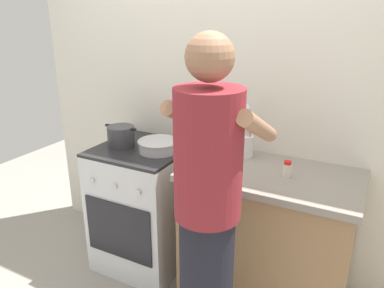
# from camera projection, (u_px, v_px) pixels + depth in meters

# --- Properties ---
(ground) EXTENTS (6.00, 6.00, 0.00)m
(ground) POSITION_uv_depth(u_px,v_px,m) (177.00, 286.00, 2.53)
(ground) COLOR gray
(back_wall) EXTENTS (3.20, 0.10, 2.50)m
(back_wall) POSITION_uv_depth(u_px,v_px,m) (239.00, 95.00, 2.45)
(back_wall) COLOR silver
(back_wall) RESTS_ON ground
(countertop) EXTENTS (1.00, 0.60, 0.90)m
(countertop) POSITION_uv_depth(u_px,v_px,m) (267.00, 239.00, 2.27)
(countertop) COLOR #99724C
(countertop) RESTS_ON ground
(stove_range) EXTENTS (0.60, 0.62, 0.90)m
(stove_range) POSITION_uv_depth(u_px,v_px,m) (144.00, 206.00, 2.66)
(stove_range) COLOR silver
(stove_range) RESTS_ON ground
(pot) EXTENTS (0.25, 0.18, 0.14)m
(pot) POSITION_uv_depth(u_px,v_px,m) (121.00, 136.00, 2.52)
(pot) COLOR #38383D
(pot) RESTS_ON stove_range
(mixing_bowl) EXTENTS (0.27, 0.27, 0.08)m
(mixing_bowl) POSITION_uv_depth(u_px,v_px,m) (158.00, 145.00, 2.43)
(mixing_bowl) COLOR #B7B7BC
(mixing_bowl) RESTS_ON stove_range
(utensil_crock) EXTENTS (0.10, 0.10, 0.34)m
(utensil_crock) POSITION_uv_depth(u_px,v_px,m) (246.00, 141.00, 2.32)
(utensil_crock) COLOR silver
(utensil_crock) RESTS_ON countertop
(spice_bottle) EXTENTS (0.04, 0.04, 0.09)m
(spice_bottle) POSITION_uv_depth(u_px,v_px,m) (287.00, 169.00, 2.05)
(spice_bottle) COLOR silver
(spice_bottle) RESTS_ON countertop
(person) EXTENTS (0.41, 0.50, 1.70)m
(person) POSITION_uv_depth(u_px,v_px,m) (208.00, 222.00, 1.69)
(person) COLOR black
(person) RESTS_ON ground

